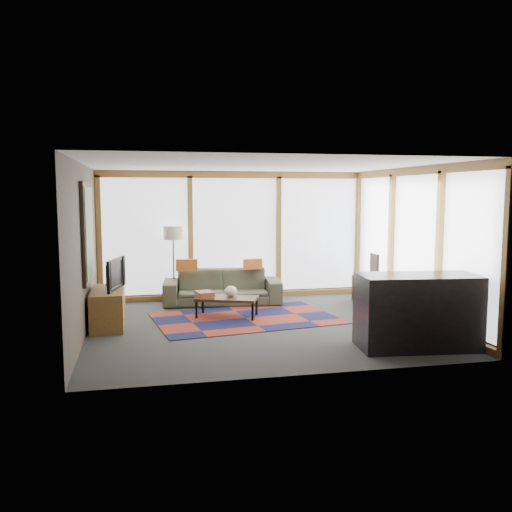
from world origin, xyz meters
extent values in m
plane|color=#31322F|center=(0.00, 0.00, 0.00)|extent=(5.50, 5.50, 0.00)
cube|color=#413931|center=(-2.75, 0.00, 1.30)|extent=(0.04, 5.00, 2.60)
cube|color=#413931|center=(0.00, -2.50, 1.30)|extent=(5.50, 0.04, 2.60)
cube|color=silver|center=(0.00, 0.00, 2.60)|extent=(5.50, 5.00, 0.04)
cube|color=white|center=(0.00, 2.47, 1.30)|extent=(5.30, 0.02, 2.35)
cube|color=white|center=(2.72, 0.00, 1.30)|extent=(0.02, 4.80, 2.35)
cube|color=black|center=(-2.71, 0.30, 1.55)|extent=(0.05, 1.35, 1.55)
cube|color=gold|center=(-2.69, 0.30, 1.55)|extent=(0.02, 1.20, 1.40)
cube|color=maroon|center=(-0.16, 0.52, 0.01)|extent=(3.30, 2.38, 0.01)
imported|color=#3B3E2C|center=(-0.36, 1.88, 0.33)|extent=(2.36, 1.13, 0.66)
cube|color=#BC5F23|center=(-1.04, 1.90, 0.78)|extent=(0.43, 0.17, 0.23)
cube|color=#BC5F23|center=(0.26, 1.90, 0.77)|extent=(0.38, 0.14, 0.20)
cube|color=brown|center=(-0.84, 0.74, 0.41)|extent=(0.33, 0.38, 0.11)
ellipsoid|color=silver|center=(-0.38, 0.74, 0.45)|extent=(0.26, 0.26, 0.19)
ellipsoid|color=black|center=(2.40, -0.01, 0.58)|extent=(0.26, 0.26, 0.11)
ellipsoid|color=black|center=(2.39, 0.34, 0.56)|extent=(0.16, 0.16, 0.08)
cube|color=black|center=(2.56, 1.29, 0.75)|extent=(0.05, 0.35, 0.45)
cube|color=brown|center=(-2.45, 0.44, 0.30)|extent=(0.51, 1.22, 0.61)
imported|color=black|center=(-2.39, 0.45, 0.86)|extent=(0.33, 0.88, 0.51)
cube|color=black|center=(1.85, -1.72, 0.52)|extent=(1.71, 0.94, 1.03)
camera|label=1|loc=(-1.91, -8.48, 2.15)|focal=38.00mm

